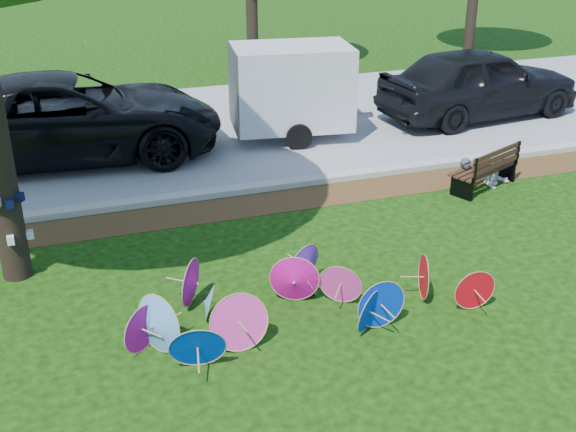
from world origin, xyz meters
name	(u,v)px	position (x,y,z in m)	size (l,w,h in m)	color
ground	(301,342)	(0.00, 0.00, 0.00)	(90.00, 90.00, 0.00)	black
mulch_strip	(220,210)	(0.00, 4.50, 0.01)	(90.00, 1.00, 0.01)	#472D16
curb	(211,193)	(0.00, 5.20, 0.06)	(90.00, 0.30, 0.12)	#B7B5AD
street	(172,133)	(0.00, 9.35, 0.01)	(90.00, 8.00, 0.01)	gray
parasol_pile	(280,300)	(-0.11, 0.54, 0.35)	(5.26, 2.09, 0.81)	#0334C8
black_van	(68,118)	(-2.41, 8.32, 0.92)	(3.06, 6.64, 1.85)	black
dark_pickup	(479,82)	(7.77, 8.12, 0.91)	(2.15, 5.35, 1.82)	black
cargo_trailer	(292,86)	(2.66, 8.07, 1.24)	(2.70, 1.71, 2.49)	silver
park_bench	(483,167)	(5.23, 3.89, 0.43)	(1.65, 0.63, 0.86)	black
person_left	(467,160)	(4.88, 3.94, 0.61)	(0.45, 0.29, 1.23)	#3E4755
person_right	(498,156)	(5.58, 3.94, 0.60)	(0.59, 0.46, 1.21)	silver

